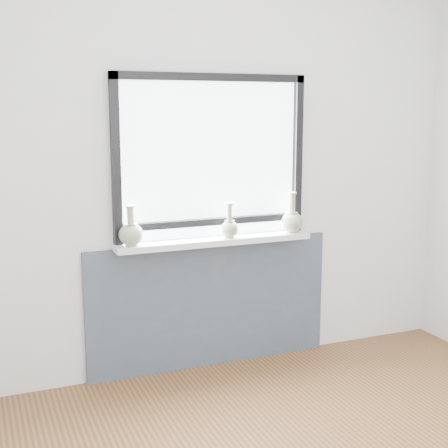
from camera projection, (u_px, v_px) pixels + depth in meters
name	position (u px, v px, depth m)	size (l,w,h in m)	color
back_wall	(209.00, 175.00, 4.08)	(3.60, 0.02, 2.60)	silver
apron_panel	(211.00, 304.00, 4.21)	(1.70, 0.03, 0.86)	#444D5A
windowsill	(215.00, 241.00, 4.07)	(1.32, 0.18, 0.04)	silver
window	(211.00, 154.00, 4.02)	(1.30, 0.06, 1.05)	black
vase_a	(131.00, 233.00, 3.82)	(0.15, 0.15, 0.25)	#9AA882
vase_b	(229.00, 227.00, 4.06)	(0.12, 0.12, 0.23)	#9AA882
vase_c	(292.00, 220.00, 4.24)	(0.15, 0.15, 0.27)	#9AA882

